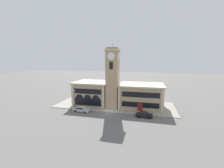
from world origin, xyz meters
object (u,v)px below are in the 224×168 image
(street_lamp, at_px, (75,96))
(fire_hydrant, at_px, (125,111))
(parked_car_mid, at_px, (144,114))
(parked_car_near, at_px, (81,109))

(street_lamp, bearing_deg, fire_hydrant, -0.40)
(street_lamp, distance_m, fire_hydrant, 16.29)
(parked_car_mid, bearing_deg, street_lamp, 178.62)
(parked_car_mid, height_order, fire_hydrant, parked_car_mid)
(parked_car_near, height_order, parked_car_mid, parked_car_near)
(fire_hydrant, bearing_deg, parked_car_near, -172.12)
(street_lamp, xyz_separation_m, fire_hydrant, (15.93, -0.11, -3.42))
(parked_car_near, xyz_separation_m, parked_car_mid, (18.23, -0.00, -0.00))
(parked_car_near, relative_size, parked_car_mid, 1.11)
(parked_car_mid, relative_size, street_lamp, 0.77)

